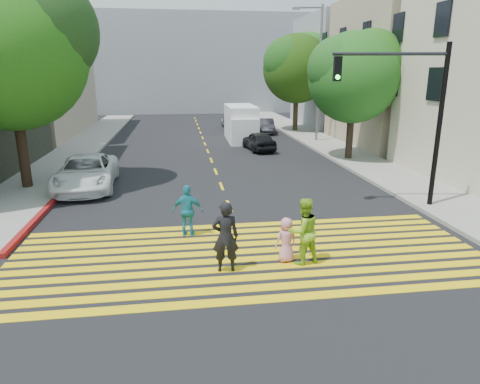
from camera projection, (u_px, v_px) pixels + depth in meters
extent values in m
plane|color=black|center=(256.00, 276.00, 10.99)|extent=(120.00, 120.00, 0.00)
cube|color=gray|center=(86.00, 143.00, 30.77)|extent=(3.00, 40.00, 0.15)
cube|color=gray|center=(348.00, 155.00, 26.42)|extent=(3.00, 60.00, 0.15)
cube|color=maroon|center=(43.00, 212.00, 15.75)|extent=(0.20, 8.00, 0.16)
cube|color=yellow|center=(266.00, 299.00, 9.85)|extent=(13.40, 0.35, 0.01)
cube|color=yellow|center=(261.00, 288.00, 10.37)|extent=(13.40, 0.35, 0.01)
cube|color=yellow|center=(257.00, 277.00, 10.90)|extent=(13.40, 0.35, 0.01)
cube|color=yellow|center=(253.00, 268.00, 11.42)|extent=(13.40, 0.35, 0.01)
cube|color=yellow|center=(250.00, 259.00, 11.94)|extent=(13.40, 0.35, 0.01)
cube|color=yellow|center=(247.00, 251.00, 12.47)|extent=(13.40, 0.35, 0.01)
cube|color=yellow|center=(244.00, 244.00, 12.99)|extent=(13.40, 0.35, 0.01)
cube|color=yellow|center=(242.00, 237.00, 13.52)|extent=(13.40, 0.35, 0.01)
cube|color=yellow|center=(239.00, 231.00, 14.04)|extent=(13.40, 0.35, 0.01)
cube|color=yellow|center=(237.00, 225.00, 14.56)|extent=(13.40, 0.35, 0.01)
cube|color=yellow|center=(229.00, 206.00, 16.71)|extent=(0.12, 1.40, 0.01)
cube|color=yellow|center=(221.00, 186.00, 19.56)|extent=(0.12, 1.40, 0.01)
cube|color=yellow|center=(216.00, 171.00, 22.42)|extent=(0.12, 1.40, 0.01)
cube|color=yellow|center=(211.00, 160.00, 25.28)|extent=(0.12, 1.40, 0.01)
cube|color=yellow|center=(208.00, 151.00, 28.14)|extent=(0.12, 1.40, 0.01)
cube|color=yellow|center=(205.00, 144.00, 31.00)|extent=(0.12, 1.40, 0.01)
cube|color=yellow|center=(203.00, 138.00, 33.86)|extent=(0.12, 1.40, 0.01)
cube|color=yellow|center=(200.00, 133.00, 36.71)|extent=(0.12, 1.40, 0.01)
cube|color=yellow|center=(199.00, 128.00, 39.57)|extent=(0.12, 1.40, 0.01)
cube|color=yellow|center=(197.00, 124.00, 42.43)|extent=(0.12, 1.40, 0.01)
cube|color=yellow|center=(196.00, 121.00, 45.29)|extent=(0.12, 1.40, 0.01)
cube|color=yellow|center=(195.00, 118.00, 48.15)|extent=(0.12, 1.40, 0.01)
cube|color=tan|center=(420.00, 72.00, 29.78)|extent=(10.00, 10.00, 10.00)
cube|color=gray|center=(357.00, 72.00, 40.26)|extent=(10.00, 10.00, 10.00)
cube|color=gray|center=(191.00, 64.00, 55.09)|extent=(30.00, 8.00, 12.00)
cylinder|color=black|center=(23.00, 153.00, 18.58)|extent=(0.44, 0.44, 3.26)
sphere|color=#174E14|center=(9.00, 53.00, 17.46)|extent=(6.41, 6.41, 6.28)
sphere|color=black|center=(41.00, 30.00, 17.63)|extent=(4.81, 4.81, 4.71)
cylinder|color=black|center=(349.00, 138.00, 24.90)|extent=(0.43, 0.43, 2.69)
sphere|color=#25531A|center=(354.00, 78.00, 23.98)|extent=(5.49, 5.49, 5.07)
sphere|color=#175F12|center=(371.00, 64.00, 24.09)|extent=(4.11, 4.11, 3.80)
sphere|color=#1E4D19|center=(340.00, 68.00, 23.62)|extent=(3.84, 3.84, 3.55)
cylinder|color=black|center=(295.00, 114.00, 36.81)|extent=(0.50, 0.50, 3.00)
sphere|color=#1C400B|center=(297.00, 69.00, 35.78)|extent=(6.79, 6.79, 5.72)
sphere|color=#126116|center=(308.00, 58.00, 36.19)|extent=(5.10, 5.10, 4.29)
sphere|color=#1E520D|center=(287.00, 61.00, 35.12)|extent=(4.76, 4.76, 4.00)
imported|color=black|center=(225.00, 237.00, 11.01)|extent=(0.71, 0.48, 1.91)
imported|color=#88C124|center=(303.00, 231.00, 11.49)|extent=(1.05, 0.91, 1.84)
imported|color=pink|center=(286.00, 240.00, 11.67)|extent=(0.69, 0.54, 1.26)
imported|color=teal|center=(188.00, 211.00, 13.48)|extent=(1.03, 0.58, 1.66)
imported|color=white|center=(86.00, 172.00, 19.00)|extent=(2.69, 5.39, 1.47)
imported|color=black|center=(259.00, 141.00, 28.33)|extent=(1.93, 3.88, 1.27)
imported|color=#9699AE|center=(233.00, 121.00, 39.33)|extent=(2.01, 4.75, 1.37)
imported|color=black|center=(266.00, 126.00, 36.26)|extent=(1.67, 3.78, 1.21)
cube|color=white|center=(241.00, 123.00, 32.38)|extent=(2.21, 5.26, 2.60)
cube|color=white|center=(245.00, 132.00, 30.29)|extent=(2.01, 1.30, 1.87)
cylinder|color=black|center=(232.00, 139.00, 30.75)|extent=(0.28, 0.74, 0.73)
cylinder|color=black|center=(255.00, 139.00, 30.94)|extent=(0.28, 0.74, 0.73)
cylinder|color=black|center=(228.00, 132.00, 34.33)|extent=(0.28, 0.74, 0.73)
cylinder|color=black|center=(248.00, 132.00, 34.52)|extent=(0.28, 0.74, 0.73)
cylinder|color=black|center=(439.00, 129.00, 15.65)|extent=(0.21, 0.21, 6.06)
cylinder|color=#212228|center=(390.00, 54.00, 14.96)|extent=(4.01, 0.74, 0.12)
cube|color=black|center=(337.00, 69.00, 15.12)|extent=(0.30, 0.30, 0.85)
sphere|color=#36E630|center=(338.00, 77.00, 15.06)|extent=(0.18, 0.18, 0.16)
cylinder|color=gray|center=(319.00, 76.00, 30.50)|extent=(0.19, 0.19, 9.51)
cylinder|color=gray|center=(309.00, 7.00, 29.28)|extent=(1.90, 0.43, 0.13)
cube|color=gray|center=(296.00, 8.00, 29.31)|extent=(0.56, 0.31, 0.16)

